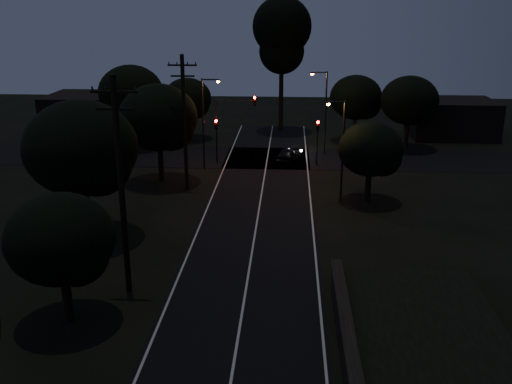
{
  "coord_description": "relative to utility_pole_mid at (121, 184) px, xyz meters",
  "views": [
    {
      "loc": [
        2.13,
        -10.83,
        14.04
      ],
      "look_at": [
        0.0,
        24.0,
        2.5
      ],
      "focal_mm": 40.0,
      "sensor_mm": 36.0,
      "label": 1
    }
  ],
  "objects": [
    {
      "name": "tall_pine",
      "position": [
        7.0,
        40.0,
        5.03
      ],
      "size": [
        6.57,
        6.57,
        14.94
      ],
      "color": "black",
      "rests_on": "ground"
    },
    {
      "name": "streetlight_a",
      "position": [
        0.69,
        23.0,
        -1.1
      ],
      "size": [
        1.66,
        0.26,
        8.0
      ],
      "color": "black",
      "rests_on": "ground"
    },
    {
      "name": "streetlight_b",
      "position": [
        11.31,
        29.0,
        -1.1
      ],
      "size": [
        1.66,
        0.26,
        8.0
      ],
      "color": "black",
      "rests_on": "ground"
    },
    {
      "name": "car",
      "position": [
        8.07,
        26.05,
        -5.1
      ],
      "size": [
        2.68,
        4.04,
        1.28
      ],
      "primitive_type": "imported",
      "rotation": [
        0.0,
        0.0,
        2.8
      ],
      "color": "black",
      "rests_on": "ground"
    },
    {
      "name": "building_left",
      "position": [
        -14.0,
        37.0,
        -3.54
      ],
      "size": [
        10.0,
        8.0,
        4.4
      ],
      "primitive_type": "cube",
      "color": "black",
      "rests_on": "ground"
    },
    {
      "name": "tree_far_ne",
      "position": [
        15.2,
        34.89,
        -1.22
      ],
      "size": [
        5.53,
        5.53,
        6.99
      ],
      "color": "black",
      "rests_on": "ground"
    },
    {
      "name": "utility_pole_mid",
      "position": [
        0.0,
        0.0,
        0.0
      ],
      "size": [
        2.2,
        0.3,
        11.0
      ],
      "color": "black",
      "rests_on": "ground"
    },
    {
      "name": "signal_mast",
      "position": [
        3.09,
        24.99,
        -1.4
      ],
      "size": [
        3.7,
        0.35,
        6.25
      ],
      "color": "black",
      "rests_on": "ground"
    },
    {
      "name": "tree_far_nw",
      "position": [
        -2.82,
        34.9,
        -1.5
      ],
      "size": [
        5.18,
        5.18,
        6.56
      ],
      "color": "black",
      "rests_on": "ground"
    },
    {
      "name": "tree_right_a",
      "position": [
        14.17,
        14.9,
        -1.85
      ],
      "size": [
        4.72,
        4.72,
        6.0
      ],
      "color": "black",
      "rests_on": "ground"
    },
    {
      "name": "signal_left",
      "position": [
        1.4,
        24.99,
        -2.9
      ],
      "size": [
        0.28,
        0.35,
        4.1
      ],
      "color": "black",
      "rests_on": "ground"
    },
    {
      "name": "tree_left_c",
      "position": [
        -4.26,
        6.86,
        -0.13
      ],
      "size": [
        6.87,
        6.87,
        8.68
      ],
      "color": "black",
      "rests_on": "ground"
    },
    {
      "name": "tree_far_e",
      "position": [
        20.2,
        31.88,
        -1.0
      ],
      "size": [
        5.76,
        5.76,
        7.31
      ],
      "color": "black",
      "rests_on": "ground"
    },
    {
      "name": "tree_left_d",
      "position": [
        -2.28,
        18.87,
        -0.52
      ],
      "size": [
        6.35,
        6.35,
        8.05
      ],
      "color": "black",
      "rests_on": "ground"
    },
    {
      "name": "building_right",
      "position": [
        26.0,
        38.0,
        -3.74
      ],
      "size": [
        9.0,
        7.0,
        4.0
      ],
      "primitive_type": "cube",
      "color": "black",
      "rests_on": "ground"
    },
    {
      "name": "tree_far_w",
      "position": [
        -7.77,
        30.87,
        -0.34
      ],
      "size": [
        6.51,
        6.51,
        8.3
      ],
      "color": "black",
      "rests_on": "ground"
    },
    {
      "name": "streetlight_c",
      "position": [
        11.83,
        15.0,
        -1.39
      ],
      "size": [
        1.46,
        0.26,
        7.5
      ],
      "color": "black",
      "rests_on": "ground"
    },
    {
      "name": "utility_pole_far",
      "position": [
        0.0,
        17.0,
        -0.25
      ],
      "size": [
        2.2,
        0.3,
        10.5
      ],
      "color": "black",
      "rests_on": "ground"
    },
    {
      "name": "road_surface",
      "position": [
        6.0,
        16.12,
        -5.73
      ],
      "size": [
        60.0,
        70.0,
        0.03
      ],
      "color": "black",
      "rests_on": "ground"
    },
    {
      "name": "tree_left_b",
      "position": [
        -1.83,
        -3.1,
        -1.74
      ],
      "size": [
        4.85,
        4.85,
        6.17
      ],
      "color": "black",
      "rests_on": "ground"
    },
    {
      "name": "signal_right",
      "position": [
        10.6,
        24.99,
        -2.9
      ],
      "size": [
        0.28,
        0.35,
        4.1
      ],
      "color": "black",
      "rests_on": "ground"
    }
  ]
}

